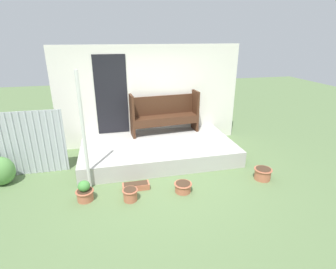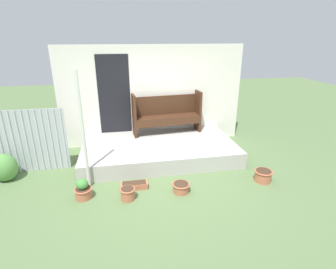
{
  "view_description": "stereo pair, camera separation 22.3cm",
  "coord_description": "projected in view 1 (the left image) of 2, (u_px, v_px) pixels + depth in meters",
  "views": [
    {
      "loc": [
        -0.95,
        -4.75,
        2.81
      ],
      "look_at": [
        0.23,
        0.34,
        0.82
      ],
      "focal_mm": 28.0,
      "sensor_mm": 36.0,
      "label": 1
    },
    {
      "loc": [
        -0.73,
        -4.79,
        2.81
      ],
      "look_at": [
        0.23,
        0.34,
        0.82
      ],
      "focal_mm": 28.0,
      "sensor_mm": 36.0,
      "label": 2
    }
  ],
  "objects": [
    {
      "name": "shrub_by_fence",
      "position": [
        1.0,
        171.0,
        5.18
      ],
      "size": [
        0.5,
        0.45,
        0.59
      ],
      "color": "#599347",
      "rests_on": "ground_plane"
    },
    {
      "name": "bench",
      "position": [
        164.0,
        112.0,
        6.82
      ],
      "size": [
        1.8,
        0.54,
        1.08
      ],
      "rotation": [
        0.0,
        0.0,
        0.08
      ],
      "color": "#422616",
      "rests_on": "porch_slab"
    },
    {
      "name": "flower_pot_middle",
      "position": [
        130.0,
        194.0,
        4.72
      ],
      "size": [
        0.29,
        0.29,
        0.23
      ],
      "color": "#B76647",
      "rests_on": "ground_plane"
    },
    {
      "name": "flower_pot_far_right",
      "position": [
        263.0,
        173.0,
        5.41
      ],
      "size": [
        0.37,
        0.37,
        0.24
      ],
      "color": "#B76647",
      "rests_on": "ground_plane"
    },
    {
      "name": "flower_pot_left",
      "position": [
        85.0,
        192.0,
        4.71
      ],
      "size": [
        0.33,
        0.33,
        0.39
      ],
      "color": "#B76647",
      "rests_on": "ground_plane"
    },
    {
      "name": "flower_pot_right",
      "position": [
        183.0,
        187.0,
        4.99
      ],
      "size": [
        0.34,
        0.34,
        0.19
      ],
      "color": "#B76647",
      "rests_on": "ground_plane"
    },
    {
      "name": "support_post",
      "position": [
        84.0,
        134.0,
        4.72
      ],
      "size": [
        0.06,
        0.06,
        2.27
      ],
      "color": "silver",
      "rests_on": "ground_plane"
    },
    {
      "name": "porch_slab",
      "position": [
        158.0,
        150.0,
        6.37
      ],
      "size": [
        3.63,
        1.96,
        0.37
      ],
      "color": "#B2AFA8",
      "rests_on": "ground_plane"
    },
    {
      "name": "ground_plane",
      "position": [
        161.0,
        177.0,
        5.52
      ],
      "size": [
        24.0,
        24.0,
        0.0
      ],
      "primitive_type": "plane",
      "color": "#5B7547"
    },
    {
      "name": "house_wall",
      "position": [
        149.0,
        96.0,
        6.89
      ],
      "size": [
        4.83,
        0.08,
        2.6
      ],
      "color": "white",
      "rests_on": "ground_plane"
    },
    {
      "name": "planter_box_rect",
      "position": [
        136.0,
        186.0,
        5.09
      ],
      "size": [
        0.52,
        0.2,
        0.12
      ],
      "color": "#B76647",
      "rests_on": "ground_plane"
    },
    {
      "name": "fence_corrugated",
      "position": [
        4.0,
        145.0,
        5.35
      ],
      "size": [
        2.38,
        0.05,
        1.39
      ],
      "color": "#ADB2B7",
      "rests_on": "ground_plane"
    }
  ]
}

